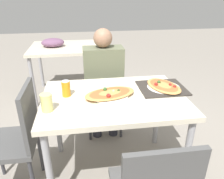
{
  "coord_description": "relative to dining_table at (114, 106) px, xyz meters",
  "views": [
    {
      "loc": [
        -0.23,
        -1.5,
        1.53
      ],
      "look_at": [
        -0.01,
        0.0,
        0.82
      ],
      "focal_mm": 35.0,
      "sensor_mm": 36.0,
      "label": 1
    }
  ],
  "objects": [
    {
      "name": "chair_far_seated",
      "position": [
        -0.02,
        0.72,
        -0.15
      ],
      "size": [
        0.4,
        0.4,
        0.91
      ],
      "rotation": [
        0.0,
        0.0,
        3.14
      ],
      "color": "#4C4C4C",
      "rests_on": "ground_plane"
    },
    {
      "name": "chair_side_left",
      "position": [
        -0.74,
        -0.08,
        -0.15
      ],
      "size": [
        0.4,
        0.4,
        0.91
      ],
      "rotation": [
        0.0,
        0.0,
        1.57
      ],
      "color": "#4C4C4C",
      "rests_on": "ground_plane"
    },
    {
      "name": "pizza_main",
      "position": [
        -0.03,
        0.01,
        0.11
      ],
      "size": [
        0.45,
        0.33,
        0.06
      ],
      "color": "white",
      "rests_on": "dining_table"
    },
    {
      "name": "background_table",
      "position": [
        -0.44,
        1.69,
        0.03
      ],
      "size": [
        1.1,
        0.8,
        0.88
      ],
      "color": "beige",
      "rests_on": "ground_plane"
    },
    {
      "name": "drink_glass",
      "position": [
        -0.48,
        -0.15,
        0.15
      ],
      "size": [
        0.08,
        0.08,
        0.13
      ],
      "color": "#E0DB7F",
      "rests_on": "dining_table"
    },
    {
      "name": "pizza_second",
      "position": [
        0.43,
        0.09,
        0.1
      ],
      "size": [
        0.32,
        0.4,
        0.05
      ],
      "color": "white",
      "rests_on": "dining_table"
    },
    {
      "name": "dining_table",
      "position": [
        0.0,
        0.0,
        0.0
      ],
      "size": [
        1.11,
        0.77,
        0.76
      ],
      "color": "beige",
      "rests_on": "ground_plane"
    },
    {
      "name": "ground_plane",
      "position": [
        0.0,
        0.0,
        -0.67
      ],
      "size": [
        14.0,
        14.0,
        0.0
      ],
      "primitive_type": "plane",
      "color": "gray"
    },
    {
      "name": "soda_can",
      "position": [
        -0.36,
        0.07,
        0.15
      ],
      "size": [
        0.07,
        0.07,
        0.12
      ],
      "color": "orange",
      "rests_on": "dining_table"
    },
    {
      "name": "serving_tray",
      "position": [
        0.42,
        0.09,
        0.09
      ],
      "size": [
        0.38,
        0.33,
        0.01
      ],
      "color": "#332D28",
      "rests_on": "dining_table"
    },
    {
      "name": "person_seated",
      "position": [
        -0.02,
        0.6,
        0.02
      ],
      "size": [
        0.4,
        0.23,
        1.18
      ],
      "rotation": [
        0.0,
        0.0,
        3.14
      ],
      "color": "#2D2D38",
      "rests_on": "ground_plane"
    }
  ]
}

